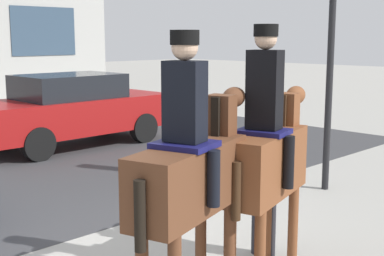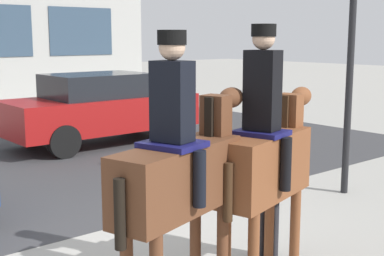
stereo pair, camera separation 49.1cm
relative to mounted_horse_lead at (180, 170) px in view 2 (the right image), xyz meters
name	(u,v)px [view 2 (the right image)]	position (x,y,z in m)	size (l,w,h in m)	color
ground_plane	(123,241)	(0.57, 1.86, -1.35)	(80.00, 80.00, 0.00)	#9E9B93
mounted_horse_lead	(180,170)	(0.00, 0.00, 0.00)	(1.81, 0.81, 2.55)	#59331E
mounted_horse_companion	(266,155)	(1.15, 0.06, -0.04)	(1.75, 0.76, 2.61)	brown
pedestrian_bystander	(268,177)	(1.56, 0.39, -0.41)	(0.81, 0.59, 1.62)	#232328
street_car_far_lane	(100,108)	(3.50, 7.36, -0.49)	(4.47, 1.86, 1.66)	maroon
traffic_light	(353,30)	(4.47, 1.32, 1.24)	(0.24, 0.29, 3.86)	black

